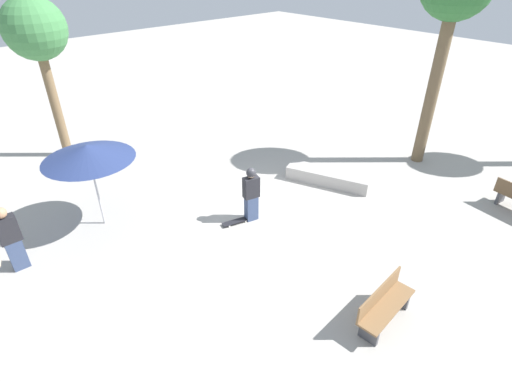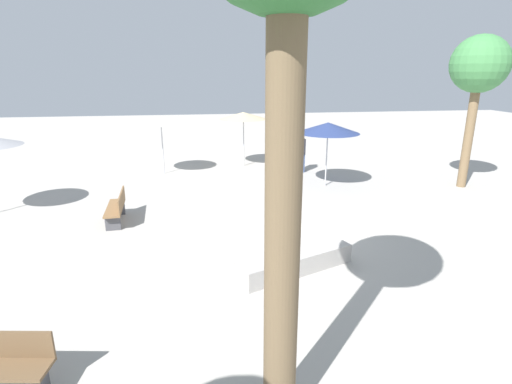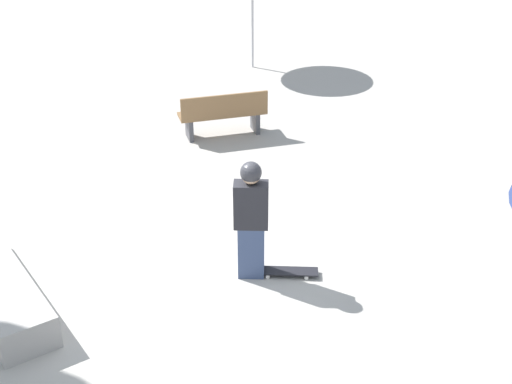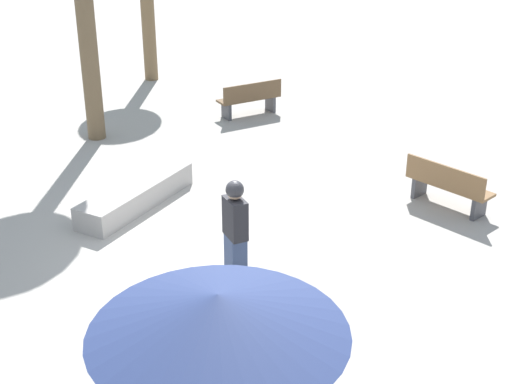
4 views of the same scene
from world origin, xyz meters
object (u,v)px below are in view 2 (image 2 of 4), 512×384
(skater_main, at_px, (274,190))
(bench_near, at_px, (117,208))
(shade_umbrella_tan, at_px, (243,116))
(skateboard, at_px, (275,211))
(concrete_ledge, at_px, (295,261))
(palm_tree_center_left, at_px, (479,68))
(shade_umbrella_navy, at_px, (328,128))
(shade_umbrella_white, at_px, (161,120))
(bystander_watching, at_px, (301,152))

(skater_main, bearing_deg, bench_near, 98.64)
(bench_near, height_order, shade_umbrella_tan, shade_umbrella_tan)
(skateboard, distance_m, shade_umbrella_tan, 6.75)
(concrete_ledge, relative_size, palm_tree_center_left, 0.51)
(skater_main, height_order, shade_umbrella_navy, shade_umbrella_navy)
(skater_main, height_order, bench_near, skater_main)
(bench_near, bearing_deg, shade_umbrella_navy, -72.63)
(skater_main, height_order, shade_umbrella_tan, shade_umbrella_tan)
(concrete_ledge, height_order, shade_umbrella_white, shade_umbrella_white)
(skater_main, xyz_separation_m, concrete_ledge, (-0.15, -3.16, -0.66))
(concrete_ledge, xyz_separation_m, shade_umbrella_white, (-3.39, 9.07, 2.01))
(skateboard, height_order, shade_umbrella_white, shade_umbrella_white)
(skateboard, bearing_deg, shade_umbrella_tan, 16.51)
(bench_near, distance_m, shade_umbrella_white, 5.86)
(skateboard, relative_size, shade_umbrella_navy, 0.35)
(concrete_ledge, height_order, shade_umbrella_navy, shade_umbrella_navy)
(skater_main, bearing_deg, shade_umbrella_tan, 14.42)
(palm_tree_center_left, bearing_deg, bench_near, -171.07)
(shade_umbrella_white, bearing_deg, skater_main, -59.05)
(skateboard, xyz_separation_m, bystander_watching, (2.09, 4.94, 0.78))
(shade_umbrella_navy, relative_size, shade_umbrella_tan, 0.98)
(skater_main, distance_m, shade_umbrella_white, 7.02)
(skateboard, height_order, palm_tree_center_left, palm_tree_center_left)
(skater_main, bearing_deg, skateboard, -1.28)
(bench_near, height_order, palm_tree_center_left, palm_tree_center_left)
(skater_main, distance_m, concrete_ledge, 3.23)
(skater_main, relative_size, shade_umbrella_navy, 0.68)
(shade_umbrella_white, bearing_deg, concrete_ledge, -69.49)
(shade_umbrella_white, relative_size, bystander_watching, 1.41)
(bystander_watching, bearing_deg, concrete_ledge, 165.63)
(palm_tree_center_left, bearing_deg, skater_main, -163.11)
(concrete_ledge, height_order, palm_tree_center_left, palm_tree_center_left)
(skateboard, relative_size, bench_near, 0.51)
(shade_umbrella_navy, bearing_deg, shade_umbrella_tan, 125.71)
(concrete_ledge, xyz_separation_m, shade_umbrella_navy, (2.73, 6.32, 1.96))
(concrete_ledge, xyz_separation_m, bystander_watching, (2.36, 8.55, 0.63))
(skater_main, bearing_deg, shade_umbrella_navy, -25.38)
(skater_main, xyz_separation_m, bench_near, (-4.46, 0.41, -0.44))
(skater_main, xyz_separation_m, shade_umbrella_navy, (2.57, 3.15, 1.30))
(bench_near, distance_m, shade_umbrella_tan, 7.99)
(bystander_watching, bearing_deg, skater_main, 158.78)
(concrete_ledge, height_order, shade_umbrella_tan, shade_umbrella_tan)
(skateboard, height_order, concrete_ledge, concrete_ledge)
(skateboard, bearing_deg, palm_tree_center_left, -61.26)
(palm_tree_center_left, xyz_separation_m, bystander_watching, (-5.36, 3.09, -3.41))
(concrete_ledge, bearing_deg, shade_umbrella_white, 110.51)
(skateboard, distance_m, shade_umbrella_white, 6.93)
(skateboard, height_order, bench_near, bench_near)
(skateboard, relative_size, bystander_watching, 0.49)
(skater_main, height_order, bystander_watching, bystander_watching)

